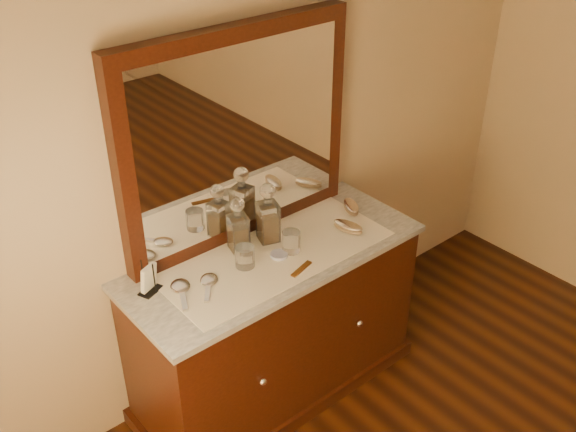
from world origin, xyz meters
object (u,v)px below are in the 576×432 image
object	(u,v)px
brush_near	(348,227)
hand_mirror_inner	(209,282)
pin_dish	(279,255)
dresser_cabinet	(275,326)
decanter_right	(268,218)
mirror_frame	(238,137)
napkin_rack	(149,280)
brush_far	(351,207)
comb	(301,269)
decanter_left	(238,230)
hand_mirror_outer	(181,289)

from	to	relation	value
brush_near	hand_mirror_inner	bearing A→B (deg)	173.67
pin_dish	dresser_cabinet	bearing A→B (deg)	89.78
dresser_cabinet	decanter_right	bearing A→B (deg)	64.30
pin_dish	decanter_right	bearing A→B (deg)	70.35
mirror_frame	napkin_rack	distance (m)	0.74
brush_near	napkin_rack	bearing A→B (deg)	168.17
hand_mirror_inner	brush_near	bearing A→B (deg)	-6.33
napkin_rack	hand_mirror_inner	xyz separation A→B (m)	(0.22, -0.12, -0.05)
pin_dish	brush_far	distance (m)	0.54
decanter_right	comb	bearing A→B (deg)	-97.92
brush_near	brush_far	bearing A→B (deg)	40.97
brush_far	pin_dish	bearing A→B (deg)	-171.75
dresser_cabinet	comb	distance (m)	0.48
decanter_left	brush_far	world-z (taller)	decanter_left
comb	brush_far	distance (m)	0.57
dresser_cabinet	brush_far	size ratio (longest dim) A/B	8.60
napkin_rack	hand_mirror_outer	bearing A→B (deg)	-39.81
decanter_right	mirror_frame	bearing A→B (deg)	109.39
comb	decanter_left	xyz separation A→B (m)	(-0.12, 0.31, 0.10)
decanter_right	hand_mirror_outer	distance (m)	0.54
napkin_rack	hand_mirror_inner	world-z (taller)	napkin_rack
hand_mirror_outer	dresser_cabinet	bearing A→B (deg)	-4.40
brush_near	hand_mirror_outer	bearing A→B (deg)	172.16
brush_far	hand_mirror_outer	size ratio (longest dim) A/B	0.74
brush_far	hand_mirror_inner	world-z (taller)	brush_far
napkin_rack	decanter_right	size ratio (longest dim) A/B	0.50
mirror_frame	brush_near	size ratio (longest dim) A/B	7.16
comb	brush_near	xyz separation A→B (m)	(0.38, 0.10, 0.02)
pin_dish	comb	bearing A→B (deg)	-85.81
pin_dish	comb	world-z (taller)	pin_dish
decanter_left	hand_mirror_inner	bearing A→B (deg)	-153.50
decanter_left	hand_mirror_outer	xyz separation A→B (m)	(-0.37, -0.09, -0.10)
mirror_frame	pin_dish	size ratio (longest dim) A/B	14.82
mirror_frame	hand_mirror_outer	world-z (taller)	mirror_frame
hand_mirror_outer	decanter_right	bearing A→B (deg)	7.22
pin_dish	napkin_rack	distance (m)	0.60
mirror_frame	decanter_left	bearing A→B (deg)	-131.87
hand_mirror_inner	comb	bearing A→B (deg)	-25.95
brush_near	hand_mirror_outer	world-z (taller)	brush_near
mirror_frame	decanter_left	distance (m)	0.42
napkin_rack	decanter_right	bearing A→B (deg)	-1.52
decanter_left	brush_near	size ratio (longest dim) A/B	1.64
dresser_cabinet	decanter_right	distance (m)	0.57
decanter_right	napkin_rack	bearing A→B (deg)	178.48
decanter_right	brush_far	size ratio (longest dim) A/B	1.85
brush_near	hand_mirror_outer	xyz separation A→B (m)	(-0.87, 0.12, -0.01)
comb	napkin_rack	world-z (taller)	napkin_rack
mirror_frame	hand_mirror_inner	world-z (taller)	mirror_frame
mirror_frame	pin_dish	xyz separation A→B (m)	(-0.00, -0.28, -0.49)
brush_far	hand_mirror_outer	distance (m)	1.01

